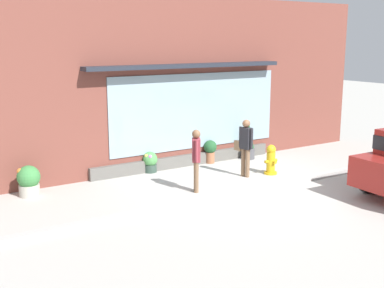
{
  "coord_description": "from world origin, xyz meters",
  "views": [
    {
      "loc": [
        -7.76,
        -9.57,
        3.84
      ],
      "look_at": [
        -0.91,
        1.2,
        1.11
      ],
      "focal_mm": 46.02,
      "sensor_mm": 36.0,
      "label": 1
    }
  ],
  "objects_px": {
    "pedestrian_with_handbag": "(245,144)",
    "potted_plant_by_entrance": "(210,150)",
    "pedestrian_passerby": "(196,156)",
    "fire_hydrant": "(271,160)",
    "potted_plant_window_right": "(29,180)",
    "potted_plant_trailing_edge": "(150,162)",
    "potted_plant_doorstep": "(248,141)"
  },
  "relations": [
    {
      "from": "fire_hydrant",
      "to": "pedestrian_passerby",
      "type": "height_order",
      "value": "pedestrian_passerby"
    },
    {
      "from": "potted_plant_by_entrance",
      "to": "potted_plant_trailing_edge",
      "type": "relative_size",
      "value": 1.2
    },
    {
      "from": "pedestrian_with_handbag",
      "to": "pedestrian_passerby",
      "type": "xyz_separation_m",
      "value": [
        -1.95,
        -0.46,
        -0.01
      ]
    },
    {
      "from": "potted_plant_window_right",
      "to": "pedestrian_passerby",
      "type": "bearing_deg",
      "value": -27.6
    },
    {
      "from": "potted_plant_doorstep",
      "to": "potted_plant_window_right",
      "type": "xyz_separation_m",
      "value": [
        -7.09,
        -0.13,
        -0.19
      ]
    },
    {
      "from": "pedestrian_passerby",
      "to": "potted_plant_by_entrance",
      "type": "relative_size",
      "value": 2.21
    },
    {
      "from": "pedestrian_with_handbag",
      "to": "potted_plant_trailing_edge",
      "type": "bearing_deg",
      "value": 35.57
    },
    {
      "from": "potted_plant_trailing_edge",
      "to": "potted_plant_window_right",
      "type": "bearing_deg",
      "value": -173.8
    },
    {
      "from": "pedestrian_passerby",
      "to": "potted_plant_trailing_edge",
      "type": "bearing_deg",
      "value": 32.59
    },
    {
      "from": "pedestrian_passerby",
      "to": "fire_hydrant",
      "type": "bearing_deg",
      "value": -54.67
    },
    {
      "from": "pedestrian_with_handbag",
      "to": "pedestrian_passerby",
      "type": "bearing_deg",
      "value": 91.17
    },
    {
      "from": "fire_hydrant",
      "to": "potted_plant_window_right",
      "type": "relative_size",
      "value": 1.11
    },
    {
      "from": "fire_hydrant",
      "to": "potted_plant_doorstep",
      "type": "distance_m",
      "value": 1.92
    },
    {
      "from": "pedestrian_passerby",
      "to": "potted_plant_window_right",
      "type": "relative_size",
      "value": 2.07
    },
    {
      "from": "potted_plant_doorstep",
      "to": "pedestrian_with_handbag",
      "type": "bearing_deg",
      "value": -131.55
    },
    {
      "from": "pedestrian_passerby",
      "to": "potted_plant_trailing_edge",
      "type": "xyz_separation_m",
      "value": [
        -0.11,
        2.33,
        -0.63
      ]
    },
    {
      "from": "pedestrian_with_handbag",
      "to": "pedestrian_passerby",
      "type": "relative_size",
      "value": 1.02
    },
    {
      "from": "potted_plant_window_right",
      "to": "potted_plant_by_entrance",
      "type": "distance_m",
      "value": 5.72
    },
    {
      "from": "potted_plant_window_right",
      "to": "potted_plant_trailing_edge",
      "type": "distance_m",
      "value": 3.62
    },
    {
      "from": "fire_hydrant",
      "to": "pedestrian_with_handbag",
      "type": "xyz_separation_m",
      "value": [
        -0.8,
        0.2,
        0.53
      ]
    },
    {
      "from": "potted_plant_trailing_edge",
      "to": "potted_plant_by_entrance",
      "type": "bearing_deg",
      "value": -1.65
    },
    {
      "from": "pedestrian_with_handbag",
      "to": "potted_plant_window_right",
      "type": "relative_size",
      "value": 2.11
    },
    {
      "from": "pedestrian_with_handbag",
      "to": "potted_plant_trailing_edge",
      "type": "height_order",
      "value": "pedestrian_with_handbag"
    },
    {
      "from": "pedestrian_passerby",
      "to": "potted_plant_by_entrance",
      "type": "bearing_deg",
      "value": -11.49
    },
    {
      "from": "potted_plant_by_entrance",
      "to": "potted_plant_trailing_edge",
      "type": "height_order",
      "value": "potted_plant_by_entrance"
    },
    {
      "from": "potted_plant_window_right",
      "to": "potted_plant_trailing_edge",
      "type": "xyz_separation_m",
      "value": [
        3.6,
        0.39,
        -0.09
      ]
    },
    {
      "from": "pedestrian_with_handbag",
      "to": "potted_plant_by_entrance",
      "type": "relative_size",
      "value": 2.25
    },
    {
      "from": "potted_plant_by_entrance",
      "to": "potted_plant_window_right",
      "type": "bearing_deg",
      "value": -176.69
    },
    {
      "from": "potted_plant_trailing_edge",
      "to": "pedestrian_passerby",
      "type": "bearing_deg",
      "value": -87.29
    },
    {
      "from": "pedestrian_passerby",
      "to": "potted_plant_by_entrance",
      "type": "height_order",
      "value": "pedestrian_passerby"
    },
    {
      "from": "potted_plant_window_right",
      "to": "potted_plant_by_entrance",
      "type": "relative_size",
      "value": 1.07
    },
    {
      "from": "potted_plant_doorstep",
      "to": "potted_plant_by_entrance",
      "type": "height_order",
      "value": "potted_plant_doorstep"
    }
  ]
}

